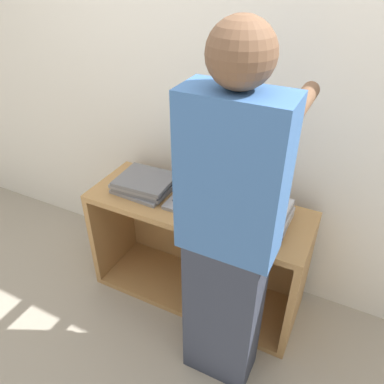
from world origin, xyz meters
The scene contains 8 objects.
ground_plane centered at (0.00, 0.00, 0.00)m, with size 12.00×12.00×0.00m, color #9E9384.
wall_back centered at (0.00, 0.56, 1.20)m, with size 8.00×0.05×2.40m.
cart centered at (0.00, 0.29, 0.35)m, with size 1.26×0.46×0.70m.
laptop_open centered at (0.00, 0.28, 0.75)m, with size 0.31×0.33×0.27m.
laptop_stack_left centered at (-0.34, 0.22, 0.74)m, with size 0.34×0.28×0.08m.
laptop_stack_right centered at (0.34, 0.23, 0.75)m, with size 0.33×0.28×0.10m.
person centered at (0.33, -0.16, 0.87)m, with size 0.40×0.53×1.73m.
inventory_tag centered at (0.34, 0.16, 0.80)m, with size 0.06×0.02×0.01m.
Camera 1 is at (0.72, -1.29, 1.89)m, focal length 35.00 mm.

